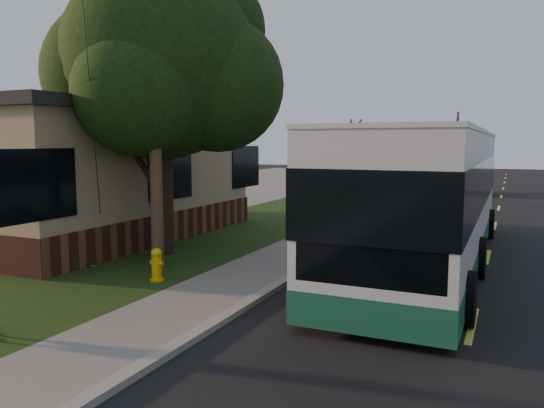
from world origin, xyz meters
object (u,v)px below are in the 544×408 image
Objects in this scene: leafy_tree at (164,66)px; dumpster at (88,212)px; fire_hydrant at (157,265)px; bare_tree_far at (401,158)px; bare_tree_near at (348,161)px; utility_pole at (153,78)px; distant_car at (475,183)px; skateboard_spare at (86,262)px; skateboard_main at (170,250)px; traffic_signal at (457,142)px; transit_bus at (429,194)px.

dumpster is (-5.12, 2.32, -4.51)m from leafy_tree.
bare_tree_far is (-0.40, 30.00, 1.57)m from fire_hydrant.
bare_tree_near reaches higher than dumpster.
utility_pole is 2.11× the size of bare_tree_near.
skateboard_spare is at bearing -113.40° from distant_car.
distant_car is at bearing 78.43° from fire_hydrant.
utility_pole is 11.11× the size of skateboard_main.
bare_tree_near is 1.02× the size of distant_car.
bare_tree_near is at bearing 90.66° from utility_pole.
traffic_signal is 31.73m from skateboard_main.
utility_pole is at bearing 13.50° from skateboard_spare.
bare_tree_near is 17.65m from skateboard_spare.
skateboard_main is (-1.19, -27.23, -1.88)m from bare_tree_far.
leafy_tree is at bearing -82.15° from skateboard_main.
transit_bus is 8.89m from skateboard_spare.
utility_pole is 1.94m from leafy_tree.
fire_hydrant is 30.04m from bare_tree_far.
utility_pole is at bearing -109.55° from distant_car.
transit_bus reaches higher than distant_car.
utility_pole reaches higher than bare_tree_near.
utility_pole reaches higher than fire_hydrant.
bare_tree_far is (1.17, 27.35, -3.16)m from leafy_tree.
transit_bus is at bearing 14.73° from skateboard_main.
leafy_tree is 5.04m from skateboard_main.
bare_tree_near is at bearing 66.05° from dumpster.
distant_car is (1.97, -9.21, -2.45)m from traffic_signal.
fire_hydrant is 34.25m from traffic_signal.
distant_car is (5.97, 6.79, -1.43)m from bare_tree_near.
utility_pole is 1.65× the size of traffic_signal.
bare_tree_far is 27.32m from skateboard_main.
bare_tree_far reaches higher than skateboard_spare.
leafy_tree is 1.94× the size of bare_tree_far.
fire_hydrant is 0.13× the size of traffic_signal.
skateboard_spare is at bearing -95.48° from bare_tree_near.
traffic_signal is at bearing 81.53° from leafy_tree.
bare_tree_far is at bearing -131.19° from traffic_signal.
utility_pole is at bearing -89.34° from bare_tree_near.
leafy_tree is 27.56m from bare_tree_far.
traffic_signal reaches higher than bare_tree_far.
skateboard_spare is (-1.00, -2.10, -5.04)m from leafy_tree.
utility_pole reaches higher than dumpster.
transit_bus is (6.08, -13.45, -0.33)m from bare_tree_near.
bare_tree_near is at bearing -104.04° from traffic_signal.
traffic_signal is at bearing 83.42° from utility_pole.
bare_tree_near reaches higher than bare_tree_far.
traffic_signal is at bearing 71.37° from dumpster.
bare_tree_near is at bearing 92.86° from fire_hydrant.
skateboard_spare is (-0.99, -2.22, 0.00)m from skateboard_main.
skateboard_main is at bearing -23.36° from dumpster.
skateboard_spare is 0.56× the size of dumpster.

